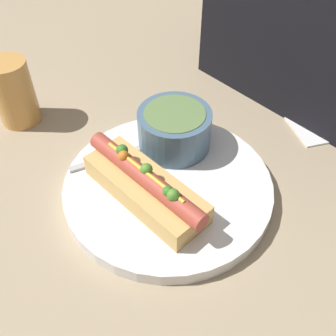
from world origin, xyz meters
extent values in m
plane|color=tan|center=(0.00, 0.00, 0.00)|extent=(4.00, 4.00, 0.00)
cylinder|color=white|center=(0.00, 0.00, 0.01)|extent=(0.27, 0.27, 0.02)
cube|color=#DBAD60|center=(0.00, -0.04, 0.03)|extent=(0.17, 0.07, 0.03)
cylinder|color=#B24738|center=(0.00, -0.04, 0.06)|extent=(0.19, 0.03, 0.02)
sphere|color=#518C2D|center=(0.05, -0.04, 0.07)|extent=(0.01, 0.01, 0.01)
sphere|color=#387A28|center=(-0.05, -0.04, 0.07)|extent=(0.02, 0.02, 0.02)
sphere|color=#387A28|center=(0.05, -0.04, 0.07)|extent=(0.01, 0.01, 0.01)
sphere|color=#387A28|center=(0.04, -0.04, 0.07)|extent=(0.01, 0.01, 0.01)
sphere|color=#518C2D|center=(0.00, -0.03, 0.07)|extent=(0.02, 0.02, 0.02)
sphere|color=orange|center=(-0.04, -0.04, 0.07)|extent=(0.01, 0.01, 0.01)
cylinder|color=gold|center=(0.00, -0.04, 0.07)|extent=(0.13, 0.01, 0.01)
cylinder|color=slate|center=(-0.05, 0.06, 0.05)|extent=(0.10, 0.10, 0.06)
cylinder|color=#66844C|center=(-0.05, 0.06, 0.07)|extent=(0.08, 0.08, 0.01)
cube|color=#B7B7BC|center=(-0.09, -0.04, 0.02)|extent=(0.04, 0.10, 0.00)
ellipsoid|color=#B7B7BC|center=(-0.07, 0.03, 0.02)|extent=(0.04, 0.05, 0.01)
cylinder|color=#D8994C|center=(-0.27, -0.07, 0.05)|extent=(0.06, 0.06, 0.10)
cube|color=white|center=(0.03, 0.27, 0.00)|extent=(0.15, 0.12, 0.01)
camera|label=1|loc=(0.26, -0.23, 0.40)|focal=42.00mm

